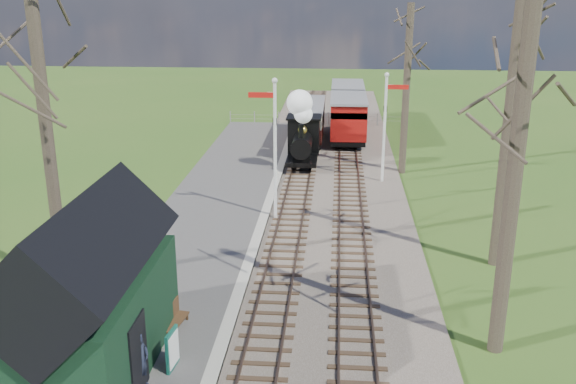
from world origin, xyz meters
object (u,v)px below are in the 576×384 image
at_px(semaphore_near, 273,140).
at_px(sign_board, 172,349).
at_px(station_shed, 89,296).
at_px(semaphore_far, 386,120).
at_px(locomotive, 303,132).
at_px(coach, 308,120).
at_px(red_carriage_b, 347,103).
at_px(person, 141,360).
at_px(red_carriage_a, 348,118).
at_px(bench, 172,317).

xyz_separation_m(semaphore_near, sign_board, (-1.49, -11.88, -2.88)).
height_order(station_shed, semaphore_far, semaphore_far).
bearing_deg(sign_board, locomotive, 83.75).
relative_size(locomotive, coach, 0.63).
height_order(semaphore_near, red_carriage_b, semaphore_near).
height_order(semaphore_far, red_carriage_b, semaphore_far).
relative_size(locomotive, red_carriage_b, 0.77).
bearing_deg(semaphore_near, person, -99.06).
distance_m(locomotive, coach, 6.09).
xyz_separation_m(semaphore_far, red_carriage_b, (-1.77, 14.30, -1.69)).
bearing_deg(red_carriage_a, sign_board, -100.31).
bearing_deg(station_shed, sign_board, 3.43).
relative_size(semaphore_near, coach, 0.88).
xyz_separation_m(locomotive, bench, (-2.77, -18.47, -1.50)).
xyz_separation_m(semaphore_far, bench, (-7.15, -15.86, -2.81)).
bearing_deg(bench, red_carriage_a, 77.70).
xyz_separation_m(station_shed, sign_board, (2.04, 0.12, -1.52)).
bearing_deg(station_shed, bench, 54.64).
xyz_separation_m(station_shed, semaphore_near, (3.53, 12.00, 1.35)).
bearing_deg(semaphore_near, coach, 87.00).
distance_m(semaphore_far, bench, 17.62).
height_order(sign_board, person, person).
bearing_deg(locomotive, coach, 89.89).
height_order(red_carriage_b, person, red_carriage_b).
bearing_deg(red_carriage_a, semaphore_near, -102.82).
distance_m(station_shed, person, 2.13).
bearing_deg(semaphore_near, bench, -101.51).
relative_size(locomotive, person, 2.89).
xyz_separation_m(red_carriage_a, person, (-5.41, -27.59, -0.70)).
xyz_separation_m(coach, sign_board, (-2.25, -26.55, -0.75)).
relative_size(bench, person, 0.87).
bearing_deg(red_carriage_a, coach, -177.14).
bearing_deg(semaphore_far, red_carriage_a, 101.40).
relative_size(red_carriage_b, person, 3.76).
relative_size(semaphore_far, locomotive, 1.29).
bearing_deg(red_carriage_a, bench, -102.30).
relative_size(semaphore_far, coach, 0.81).
relative_size(semaphore_near, semaphore_far, 1.09).
bearing_deg(locomotive, person, -97.45).
bearing_deg(red_carriage_a, station_shed, -104.43).
relative_size(semaphore_far, red_carriage_a, 0.99).
xyz_separation_m(red_carriage_a, bench, (-5.38, -24.66, -1.12)).
height_order(red_carriage_a, sign_board, red_carriage_a).
bearing_deg(sign_board, red_carriage_b, 81.42).
bearing_deg(locomotive, sign_board, -96.25).
bearing_deg(semaphore_far, bench, -114.27).
height_order(coach, sign_board, coach).
distance_m(red_carriage_a, bench, 25.27).
distance_m(station_shed, bench, 3.14).
height_order(locomotive, red_carriage_a, locomotive).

